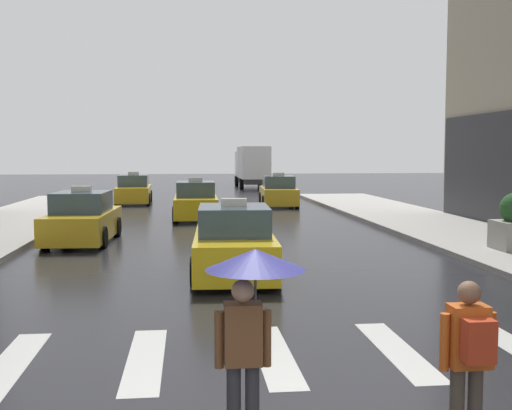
{
  "coord_description": "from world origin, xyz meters",
  "views": [
    {
      "loc": [
        -1.2,
        -5.56,
        2.85
      ],
      "look_at": [
        0.29,
        8.0,
        1.71
      ],
      "focal_mm": 43.83,
      "sensor_mm": 36.0,
      "label": 1
    }
  ],
  "objects_px": {
    "taxi_third": "(196,202)",
    "taxi_second": "(83,220)",
    "pedestrian_with_backpack": "(469,353)",
    "pedestrian_with_umbrella": "(251,293)",
    "box_truck": "(252,165)",
    "taxi_fourth": "(278,192)",
    "taxi_lead": "(234,244)",
    "taxi_fifth": "(134,191)"
  },
  "relations": [
    {
      "from": "pedestrian_with_backpack",
      "to": "pedestrian_with_umbrella",
      "type": "bearing_deg",
      "value": 170.33
    },
    {
      "from": "taxi_third",
      "to": "taxi_fourth",
      "type": "xyz_separation_m",
      "value": [
        4.53,
        6.23,
        0.0
      ]
    },
    {
      "from": "taxi_second",
      "to": "taxi_fifth",
      "type": "height_order",
      "value": "same"
    },
    {
      "from": "taxi_lead",
      "to": "pedestrian_with_backpack",
      "type": "relative_size",
      "value": 2.79
    },
    {
      "from": "taxi_lead",
      "to": "taxi_fourth",
      "type": "relative_size",
      "value": 1.0
    },
    {
      "from": "taxi_second",
      "to": "taxi_third",
      "type": "bearing_deg",
      "value": 61.39
    },
    {
      "from": "taxi_third",
      "to": "taxi_second",
      "type": "bearing_deg",
      "value": -118.61
    },
    {
      "from": "taxi_fourth",
      "to": "taxi_second",
      "type": "bearing_deg",
      "value": -122.32
    },
    {
      "from": "pedestrian_with_umbrella",
      "to": "box_truck",
      "type": "bearing_deg",
      "value": 84.07
    },
    {
      "from": "taxi_fourth",
      "to": "box_truck",
      "type": "bearing_deg",
      "value": 88.9
    },
    {
      "from": "taxi_lead",
      "to": "pedestrian_with_umbrella",
      "type": "height_order",
      "value": "pedestrian_with_umbrella"
    },
    {
      "from": "box_truck",
      "to": "taxi_fourth",
      "type": "bearing_deg",
      "value": -91.1
    },
    {
      "from": "taxi_lead",
      "to": "pedestrian_with_umbrella",
      "type": "bearing_deg",
      "value": -93.15
    },
    {
      "from": "taxi_second",
      "to": "box_truck",
      "type": "distance_m",
      "value": 31.12
    },
    {
      "from": "taxi_second",
      "to": "pedestrian_with_umbrella",
      "type": "height_order",
      "value": "pedestrian_with_umbrella"
    },
    {
      "from": "taxi_third",
      "to": "pedestrian_with_backpack",
      "type": "bearing_deg",
      "value": -83.95
    },
    {
      "from": "taxi_lead",
      "to": "pedestrian_with_backpack",
      "type": "bearing_deg",
      "value": -80.09
    },
    {
      "from": "taxi_lead",
      "to": "taxi_second",
      "type": "xyz_separation_m",
      "value": [
        -4.4,
        5.86,
        0.0
      ]
    },
    {
      "from": "box_truck",
      "to": "pedestrian_with_backpack",
      "type": "relative_size",
      "value": 4.58
    },
    {
      "from": "taxi_second",
      "to": "pedestrian_with_backpack",
      "type": "distance_m",
      "value": 15.96
    },
    {
      "from": "taxi_lead",
      "to": "taxi_fourth",
      "type": "height_order",
      "value": "same"
    },
    {
      "from": "taxi_fourth",
      "to": "pedestrian_with_backpack",
      "type": "xyz_separation_m",
      "value": [
        -2.25,
        -27.78,
        0.25
      ]
    },
    {
      "from": "taxi_fifth",
      "to": "pedestrian_with_backpack",
      "type": "relative_size",
      "value": 2.77
    },
    {
      "from": "taxi_lead",
      "to": "taxi_fourth",
      "type": "distance_m",
      "value": 19.22
    },
    {
      "from": "taxi_second",
      "to": "box_truck",
      "type": "height_order",
      "value": "box_truck"
    },
    {
      "from": "taxi_second",
      "to": "pedestrian_with_umbrella",
      "type": "relative_size",
      "value": 2.38
    },
    {
      "from": "pedestrian_with_umbrella",
      "to": "pedestrian_with_backpack",
      "type": "bearing_deg",
      "value": -9.67
    },
    {
      "from": "taxi_third",
      "to": "pedestrian_with_backpack",
      "type": "height_order",
      "value": "taxi_third"
    },
    {
      "from": "pedestrian_with_umbrella",
      "to": "taxi_lead",
      "type": "bearing_deg",
      "value": 86.85
    },
    {
      "from": "taxi_lead",
      "to": "taxi_fifth",
      "type": "xyz_separation_m",
      "value": [
        -4.08,
        21.2,
        0.0
      ]
    },
    {
      "from": "pedestrian_with_umbrella",
      "to": "pedestrian_with_backpack",
      "type": "height_order",
      "value": "pedestrian_with_umbrella"
    },
    {
      "from": "taxi_fifth",
      "to": "pedestrian_with_umbrella",
      "type": "height_order",
      "value": "pedestrian_with_umbrella"
    },
    {
      "from": "taxi_lead",
      "to": "pedestrian_with_umbrella",
      "type": "distance_m",
      "value": 8.65
    },
    {
      "from": "taxi_third",
      "to": "pedestrian_with_umbrella",
      "type": "bearing_deg",
      "value": -89.33
    },
    {
      "from": "taxi_lead",
      "to": "taxi_fifth",
      "type": "height_order",
      "value": "same"
    },
    {
      "from": "taxi_fifth",
      "to": "pedestrian_with_umbrella",
      "type": "distance_m",
      "value": 30.03
    },
    {
      "from": "taxi_lead",
      "to": "box_truck",
      "type": "xyz_separation_m",
      "value": [
        4.13,
        35.77,
        1.13
      ]
    },
    {
      "from": "pedestrian_with_umbrella",
      "to": "taxi_fifth",
      "type": "bearing_deg",
      "value": 96.9
    },
    {
      "from": "taxi_third",
      "to": "box_truck",
      "type": "height_order",
      "value": "box_truck"
    },
    {
      "from": "taxi_third",
      "to": "taxi_fourth",
      "type": "relative_size",
      "value": 0.98
    },
    {
      "from": "taxi_third",
      "to": "pedestrian_with_umbrella",
      "type": "xyz_separation_m",
      "value": [
        0.25,
        -21.21,
        0.79
      ]
    },
    {
      "from": "taxi_second",
      "to": "taxi_third",
      "type": "relative_size",
      "value": 1.01
    }
  ]
}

